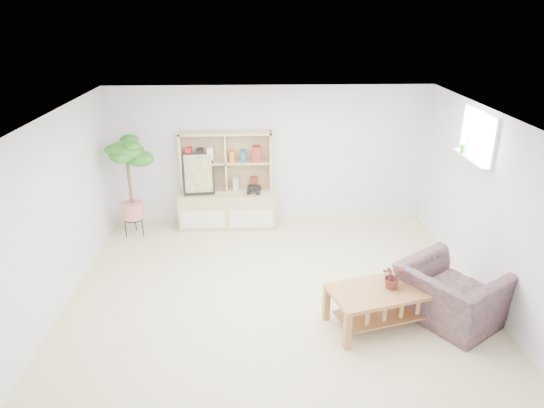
{
  "coord_description": "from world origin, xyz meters",
  "views": [
    {
      "loc": [
        -0.25,
        -5.59,
        3.6
      ],
      "look_at": [
        -0.03,
        0.42,
        1.14
      ],
      "focal_mm": 32.0,
      "sensor_mm": 36.0,
      "label": 1
    }
  ],
  "objects_px": {
    "storage_unit": "(227,181)",
    "coffee_table": "(379,307)",
    "armchair": "(451,291)",
    "floor_tree": "(130,188)"
  },
  "relations": [
    {
      "from": "storage_unit",
      "to": "coffee_table",
      "type": "bearing_deg",
      "value": -56.47
    },
    {
      "from": "storage_unit",
      "to": "coffee_table",
      "type": "relative_size",
      "value": 1.38
    },
    {
      "from": "armchair",
      "to": "storage_unit",
      "type": "bearing_deg",
      "value": 10.0
    },
    {
      "from": "storage_unit",
      "to": "floor_tree",
      "type": "bearing_deg",
      "value": -168.1
    },
    {
      "from": "floor_tree",
      "to": "armchair",
      "type": "bearing_deg",
      "value": -30.39
    },
    {
      "from": "coffee_table",
      "to": "floor_tree",
      "type": "distance_m",
      "value": 4.44
    },
    {
      "from": "coffee_table",
      "to": "armchair",
      "type": "distance_m",
      "value": 0.89
    },
    {
      "from": "armchair",
      "to": "floor_tree",
      "type": "bearing_deg",
      "value": 25.3
    },
    {
      "from": "storage_unit",
      "to": "floor_tree",
      "type": "xyz_separation_m",
      "value": [
        -1.56,
        -0.33,
        0.02
      ]
    },
    {
      "from": "storage_unit",
      "to": "coffee_table",
      "type": "distance_m",
      "value": 3.6
    }
  ]
}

